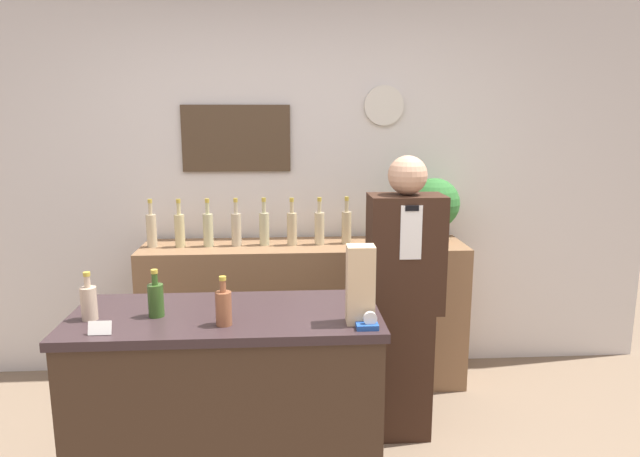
% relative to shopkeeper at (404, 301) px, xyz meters
% --- Properties ---
extents(back_wall, '(5.20, 0.09, 2.70)m').
position_rel_shopkeeper_xyz_m(back_wall, '(-0.63, 0.98, 0.56)').
color(back_wall, silver).
rests_on(back_wall, ground_plane).
extents(back_shelf, '(2.12, 0.47, 0.96)m').
position_rel_shopkeeper_xyz_m(back_shelf, '(-0.52, 0.69, -0.31)').
color(back_shelf, brown).
rests_on(back_shelf, ground_plane).
extents(display_counter, '(1.36, 0.60, 0.94)m').
position_rel_shopkeeper_xyz_m(display_counter, '(-0.91, -0.54, -0.32)').
color(display_counter, '#382619').
rests_on(display_counter, ground_plane).
extents(shopkeeper, '(0.40, 0.25, 1.59)m').
position_rel_shopkeeper_xyz_m(shopkeeper, '(0.00, 0.00, 0.00)').
color(shopkeeper, '#331E14').
rests_on(shopkeeper, ground_plane).
extents(potted_plant, '(0.33, 0.33, 0.43)m').
position_rel_shopkeeper_xyz_m(potted_plant, '(0.34, 0.70, 0.41)').
color(potted_plant, '#B27047').
rests_on(potted_plant, back_shelf).
extents(paper_bag, '(0.12, 0.09, 0.33)m').
position_rel_shopkeeper_xyz_m(paper_bag, '(-0.34, -0.70, 0.31)').
color(paper_bag, tan).
rests_on(paper_bag, display_counter).
extents(tape_dispenser, '(0.09, 0.06, 0.07)m').
position_rel_shopkeeper_xyz_m(tape_dispenser, '(-0.32, -0.77, 0.17)').
color(tape_dispenser, '#1E4799').
rests_on(tape_dispenser, display_counter).
extents(price_card_left, '(0.09, 0.02, 0.06)m').
position_rel_shopkeeper_xyz_m(price_card_left, '(-1.39, -0.77, 0.17)').
color(price_card_left, white).
rests_on(price_card_left, display_counter).
extents(counter_bottle_0, '(0.07, 0.07, 0.21)m').
position_rel_shopkeeper_xyz_m(counter_bottle_0, '(-1.48, -0.59, 0.22)').
color(counter_bottle_0, tan).
rests_on(counter_bottle_0, display_counter).
extents(counter_bottle_1, '(0.07, 0.07, 0.21)m').
position_rel_shopkeeper_xyz_m(counter_bottle_1, '(-1.21, -0.57, 0.22)').
color(counter_bottle_1, '#2D4C1C').
rests_on(counter_bottle_1, display_counter).
extents(counter_bottle_2, '(0.07, 0.07, 0.21)m').
position_rel_shopkeeper_xyz_m(counter_bottle_2, '(-0.91, -0.69, 0.22)').
color(counter_bottle_2, brown).
rests_on(counter_bottle_2, display_counter).
extents(shelf_bottle_0, '(0.06, 0.06, 0.31)m').
position_rel_shopkeeper_xyz_m(shelf_bottle_0, '(-1.50, 0.68, 0.28)').
color(shelf_bottle_0, tan).
rests_on(shelf_bottle_0, back_shelf).
extents(shelf_bottle_1, '(0.06, 0.06, 0.31)m').
position_rel_shopkeeper_xyz_m(shelf_bottle_1, '(-1.32, 0.67, 0.28)').
color(shelf_bottle_1, tan).
rests_on(shelf_bottle_1, back_shelf).
extents(shelf_bottle_2, '(0.06, 0.06, 0.31)m').
position_rel_shopkeeper_xyz_m(shelf_bottle_2, '(-1.14, 0.68, 0.28)').
color(shelf_bottle_2, tan).
rests_on(shelf_bottle_2, back_shelf).
extents(shelf_bottle_3, '(0.06, 0.06, 0.31)m').
position_rel_shopkeeper_xyz_m(shelf_bottle_3, '(-0.96, 0.68, 0.28)').
color(shelf_bottle_3, tan).
rests_on(shelf_bottle_3, back_shelf).
extents(shelf_bottle_4, '(0.06, 0.06, 0.31)m').
position_rel_shopkeeper_xyz_m(shelf_bottle_4, '(-0.78, 0.69, 0.28)').
color(shelf_bottle_4, tan).
rests_on(shelf_bottle_4, back_shelf).
extents(shelf_bottle_5, '(0.06, 0.06, 0.31)m').
position_rel_shopkeeper_xyz_m(shelf_bottle_5, '(-0.60, 0.68, 0.28)').
color(shelf_bottle_5, tan).
rests_on(shelf_bottle_5, back_shelf).
extents(shelf_bottle_6, '(0.06, 0.06, 0.31)m').
position_rel_shopkeeper_xyz_m(shelf_bottle_6, '(-0.42, 0.69, 0.28)').
color(shelf_bottle_6, tan).
rests_on(shelf_bottle_6, back_shelf).
extents(shelf_bottle_7, '(0.06, 0.06, 0.31)m').
position_rel_shopkeeper_xyz_m(shelf_bottle_7, '(-0.24, 0.71, 0.28)').
color(shelf_bottle_7, tan).
rests_on(shelf_bottle_7, back_shelf).
extents(shelf_bottle_8, '(0.06, 0.06, 0.31)m').
position_rel_shopkeeper_xyz_m(shelf_bottle_8, '(-0.06, 0.68, 0.28)').
color(shelf_bottle_8, tan).
rests_on(shelf_bottle_8, back_shelf).
extents(shelf_bottle_9, '(0.06, 0.06, 0.31)m').
position_rel_shopkeeper_xyz_m(shelf_bottle_9, '(0.12, 0.70, 0.28)').
color(shelf_bottle_9, tan).
rests_on(shelf_bottle_9, back_shelf).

